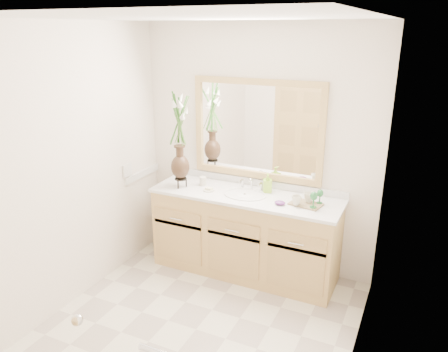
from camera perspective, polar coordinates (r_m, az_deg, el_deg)
The scene contains 22 objects.
floor at distance 3.78m, azimuth -3.68°, elevation -19.37°, with size 2.60×2.60×0.00m, color beige.
ceiling at distance 2.98m, azimuth -4.69°, elevation 19.98°, with size 2.40×2.60×0.02m, color white.
wall_back at distance 4.31m, azimuth 4.37°, elevation 3.45°, with size 2.40×0.02×2.40m, color white.
wall_front at distance 2.26m, azimuth -20.83°, elevation -12.67°, with size 2.40×0.02×2.40m, color white.
wall_left at distance 3.89m, azimuth -19.73°, elevation 0.69°, with size 0.02×2.60×2.40m, color white.
wall_right at distance 2.84m, azimuth 17.65°, elevation -5.74°, with size 0.02×2.60×2.40m, color white.
vanity at distance 4.35m, azimuth 2.74°, elevation -7.68°, with size 1.80×0.55×0.80m.
counter at distance 4.18m, azimuth 2.82°, elevation -2.58°, with size 1.84×0.57×0.03m, color white.
sink at distance 4.18m, azimuth 2.72°, elevation -3.15°, with size 0.38×0.34×0.23m.
mirror at distance 4.24m, azimuth 4.33°, elevation 6.06°, with size 1.32×0.04×0.97m.
switch_plate at distance 4.49m, azimuth -12.52°, elevation 0.75°, with size 0.02×0.12×0.12m, color white.
door at distance 2.58m, azimuth -24.90°, elevation -14.40°, with size 0.80×0.03×2.00m, color tan.
flower_vase at distance 4.21m, azimuth -5.91°, elevation 6.25°, with size 0.21×0.21×0.88m.
tumbler at distance 4.39m, azimuth -2.78°, elevation -0.66°, with size 0.07×0.07×0.09m, color beige.
soap_dish at distance 4.25m, azimuth -2.00°, elevation -1.81°, with size 0.11×0.11×0.03m.
soap_bottle at distance 4.22m, azimuth 5.70°, elevation -1.01°, with size 0.08×0.08×0.17m, color #9AD933.
purple_dish at distance 3.95m, azimuth 7.32°, elevation -3.49°, with size 0.10×0.08×0.03m, color #5B236B.
tray at distance 3.99m, azimuth 10.64°, elevation -3.63°, with size 0.27×0.18×0.01m, color olive.
mug_left at distance 3.93m, azimuth 9.45°, elevation -3.10°, with size 0.09×0.08×0.09m, color beige.
mug_right at distance 4.01m, azimuth 11.00°, elevation -2.70°, with size 0.09×0.09×0.09m, color beige.
goblet_front at distance 3.88m, azimuth 11.64°, elevation -2.70°, with size 0.06×0.06×0.14m.
goblet_back at distance 3.99m, azimuth 12.44°, elevation -2.31°, with size 0.06×0.06×0.13m.
Camera 1 is at (1.48, -2.59, 2.33)m, focal length 35.00 mm.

